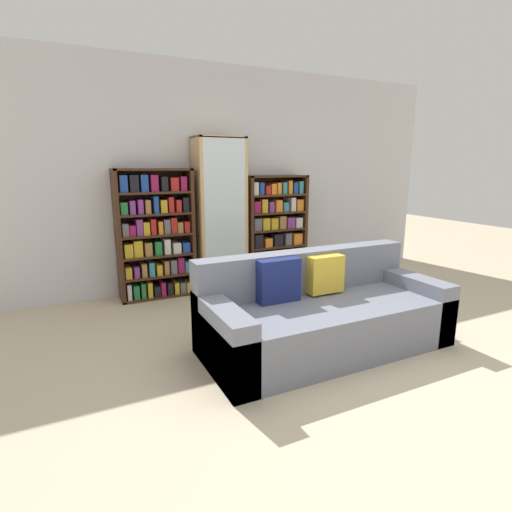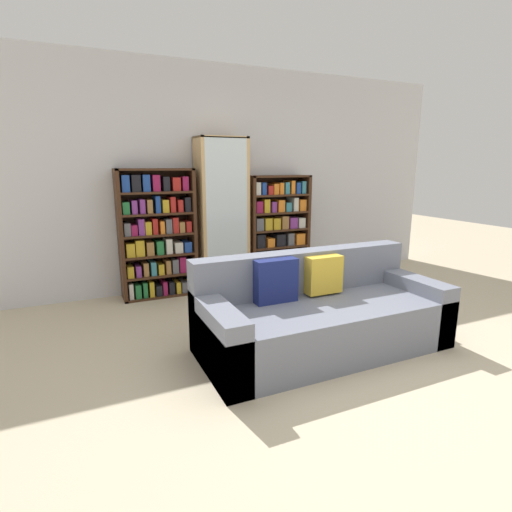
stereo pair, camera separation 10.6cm
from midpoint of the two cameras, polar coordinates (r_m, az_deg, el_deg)
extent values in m
plane|color=beige|center=(3.17, 14.40, -16.07)|extent=(16.00, 16.00, 0.00)
cube|color=silver|center=(5.15, -4.94, 10.96)|extent=(6.28, 0.06, 2.70)
cube|color=slate|center=(3.43, 9.12, -9.74)|extent=(2.06, 0.89, 0.41)
cube|color=slate|center=(3.57, 6.20, -2.08)|extent=(2.06, 0.20, 0.37)
cube|color=slate|center=(3.00, -5.87, -11.76)|extent=(0.20, 0.89, 0.53)
cube|color=slate|center=(3.99, 20.24, -6.20)|extent=(0.20, 0.89, 0.53)
cube|color=navy|center=(3.26, 2.31, -3.55)|extent=(0.36, 0.12, 0.36)
cube|color=gold|center=(3.50, 9.02, -2.57)|extent=(0.32, 0.12, 0.32)
cube|color=#3D2314|center=(4.68, -19.73, 2.57)|extent=(0.04, 0.32, 1.48)
cube|color=#3D2314|center=(4.84, -10.00, 3.44)|extent=(0.04, 0.32, 1.48)
cube|color=#3D2314|center=(4.68, -15.30, 11.85)|extent=(0.86, 0.32, 0.02)
cube|color=#3D2314|center=(4.91, -14.31, -5.38)|extent=(0.86, 0.32, 0.02)
cube|color=#3D2314|center=(4.89, -15.15, 3.29)|extent=(0.86, 0.01, 1.48)
cube|color=#3D2314|center=(4.84, -14.47, -2.56)|extent=(0.78, 0.32, 0.02)
cube|color=#3D2314|center=(4.79, -14.63, 0.20)|extent=(0.78, 0.32, 0.02)
cube|color=#3D2314|center=(4.74, -14.79, 3.02)|extent=(0.78, 0.32, 0.02)
cube|color=#3D2314|center=(4.71, -14.95, 5.89)|extent=(0.78, 0.32, 0.02)
cube|color=#3D2314|center=(4.69, -15.12, 8.78)|extent=(0.78, 0.32, 0.02)
cube|color=beige|center=(4.82, -18.40, -4.71)|extent=(0.05, 0.24, 0.18)
cube|color=#237038|center=(4.83, -17.48, -4.74)|extent=(0.06, 0.24, 0.16)
cube|color=#237038|center=(4.84, -16.56, -4.55)|extent=(0.05, 0.24, 0.18)
cube|color=gold|center=(4.85, -15.70, -4.44)|extent=(0.05, 0.24, 0.18)
cube|color=black|center=(4.88, -14.75, -4.65)|extent=(0.07, 0.24, 0.12)
cube|color=#8E1947|center=(4.88, -13.94, -4.34)|extent=(0.05, 0.24, 0.16)
cube|color=black|center=(4.90, -13.02, -4.32)|extent=(0.06, 0.24, 0.14)
cube|color=gold|center=(4.92, -12.13, -4.27)|extent=(0.05, 0.24, 0.14)
cube|color=#5B5B60|center=(4.94, -11.29, -4.22)|extent=(0.07, 0.24, 0.13)
cube|color=gold|center=(4.96, -10.41, -4.13)|extent=(0.07, 0.24, 0.12)
cube|color=gold|center=(4.76, -18.51, -2.12)|extent=(0.07, 0.24, 0.13)
cube|color=#7A3384|center=(4.77, -17.46, -2.03)|extent=(0.06, 0.24, 0.13)
cube|color=olive|center=(4.78, -16.48, -1.76)|extent=(0.06, 0.24, 0.16)
cube|color=teal|center=(4.79, -15.49, -1.64)|extent=(0.06, 0.24, 0.16)
cube|color=gold|center=(4.81, -14.47, -1.74)|extent=(0.06, 0.24, 0.12)
cube|color=olive|center=(4.83, -13.51, -1.42)|extent=(0.05, 0.24, 0.16)
cube|color=#5B5B60|center=(4.84, -12.56, -1.31)|extent=(0.07, 0.24, 0.16)
cube|color=#8E1947|center=(4.86, -11.58, -1.08)|extent=(0.07, 0.24, 0.18)
cube|color=teal|center=(4.89, -10.63, -1.29)|extent=(0.07, 0.24, 0.13)
cube|color=gold|center=(4.71, -18.51, 0.85)|extent=(0.09, 0.24, 0.15)
cube|color=gold|center=(4.72, -17.29, 1.14)|extent=(0.09, 0.24, 0.18)
cube|color=olive|center=(4.74, -15.94, 1.10)|extent=(0.08, 0.24, 0.15)
cube|color=#237038|center=(4.76, -14.64, 1.24)|extent=(0.08, 0.24, 0.16)
cube|color=beige|center=(4.78, -13.43, 1.47)|extent=(0.07, 0.24, 0.18)
cube|color=beige|center=(4.81, -12.12, 1.29)|extent=(0.09, 0.24, 0.12)
cube|color=#1E4293|center=(4.83, -10.87, 1.39)|extent=(0.08, 0.24, 0.12)
cube|color=#5B5B60|center=(4.67, -18.94, 3.63)|extent=(0.07, 0.24, 0.14)
cube|color=#8E1947|center=(4.68, -18.04, 3.57)|extent=(0.07, 0.24, 0.12)
cube|color=#7A3384|center=(4.68, -17.12, 4.03)|extent=(0.07, 0.24, 0.18)
cube|color=gold|center=(4.70, -16.22, 3.90)|extent=(0.07, 0.24, 0.15)
cube|color=#AD231E|center=(4.71, -15.32, 4.15)|extent=(0.05, 0.24, 0.18)
cube|color=orange|center=(4.73, -14.35, 4.05)|extent=(0.05, 0.24, 0.14)
cube|color=#5B5B60|center=(4.74, -13.49, 4.24)|extent=(0.07, 0.24, 0.16)
cube|color=#AD231E|center=(4.76, -12.57, 4.40)|extent=(0.07, 0.24, 0.18)
cube|color=olive|center=(4.78, -11.71, 4.14)|extent=(0.06, 0.24, 0.12)
cube|color=#AD231E|center=(4.80, -10.78, 4.24)|extent=(0.06, 0.24, 0.13)
cube|color=#237038|center=(4.64, -19.13, 6.49)|extent=(0.07, 0.24, 0.13)
cube|color=#7A3384|center=(4.65, -18.04, 6.68)|extent=(0.06, 0.24, 0.15)
cube|color=#7A3384|center=(4.66, -17.01, 6.81)|extent=(0.06, 0.24, 0.16)
cube|color=olive|center=(4.67, -16.04, 6.85)|extent=(0.06, 0.24, 0.15)
cube|color=#1E4293|center=(4.69, -14.96, 7.16)|extent=(0.05, 0.24, 0.19)
cube|color=gold|center=(4.71, -13.93, 6.97)|extent=(0.07, 0.24, 0.14)
cube|color=#AD231E|center=(4.72, -12.95, 7.21)|extent=(0.06, 0.24, 0.17)
cube|color=#AD231E|center=(4.75, -11.93, 7.07)|extent=(0.06, 0.24, 0.14)
cube|color=black|center=(4.77, -10.95, 7.30)|extent=(0.07, 0.24, 0.16)
cube|color=#1E4293|center=(4.62, -19.20, 9.74)|extent=(0.08, 0.24, 0.18)
cube|color=black|center=(4.64, -17.84, 9.85)|extent=(0.09, 0.24, 0.18)
cube|color=#1E4293|center=(4.65, -16.50, 9.96)|extent=(0.08, 0.24, 0.18)
cube|color=#8E1947|center=(4.67, -15.18, 10.02)|extent=(0.08, 0.24, 0.18)
cube|color=black|center=(4.70, -13.84, 9.98)|extent=(0.07, 0.24, 0.16)
cube|color=#AD231E|center=(4.72, -12.48, 10.00)|extent=(0.09, 0.24, 0.15)
cube|color=#8E1947|center=(4.75, -11.27, 10.13)|extent=(0.07, 0.24, 0.16)
cube|color=tan|center=(4.82, -8.87, 5.62)|extent=(0.04, 0.36, 1.84)
cube|color=tan|center=(5.01, -2.80, 6.02)|extent=(0.04, 0.36, 1.84)
cube|color=tan|center=(4.88, -6.03, 16.48)|extent=(0.59, 0.36, 0.02)
cube|color=tan|center=(5.10, -5.55, -4.37)|extent=(0.59, 0.36, 0.02)
cube|color=tan|center=(5.07, -6.47, 6.04)|extent=(0.59, 0.01, 1.84)
cube|color=silver|center=(4.74, -5.04, 5.61)|extent=(0.51, 0.01, 1.82)
cube|color=tan|center=(5.02, -5.63, -0.97)|extent=(0.51, 0.32, 0.02)
cube|color=tan|center=(4.95, -5.70, 2.39)|extent=(0.51, 0.32, 0.02)
cube|color=tan|center=(4.91, -5.78, 5.83)|extent=(0.51, 0.32, 0.02)
cube|color=tan|center=(4.88, -5.86, 9.32)|extent=(0.51, 0.32, 0.02)
cube|color=tan|center=(4.87, -5.94, 12.83)|extent=(0.51, 0.32, 0.02)
cylinder|color=silver|center=(5.04, -7.51, -3.96)|extent=(0.01, 0.01, 0.09)
cone|color=silver|center=(5.01, -7.54, -2.89)|extent=(0.08, 0.08, 0.11)
cylinder|color=silver|center=(5.05, -6.15, -3.88)|extent=(0.01, 0.01, 0.09)
cone|color=silver|center=(5.03, -6.17, -2.81)|extent=(0.08, 0.08, 0.11)
cylinder|color=silver|center=(5.12, -5.02, -3.63)|extent=(0.01, 0.01, 0.09)
cone|color=silver|center=(5.09, -5.04, -2.58)|extent=(0.08, 0.08, 0.11)
cylinder|color=silver|center=(5.15, -3.77, -3.49)|extent=(0.01, 0.01, 0.09)
cone|color=silver|center=(5.13, -3.78, -2.45)|extent=(0.08, 0.08, 0.11)
cylinder|color=silver|center=(4.96, -7.61, -0.56)|extent=(0.01, 0.01, 0.08)
cone|color=silver|center=(4.94, -7.64, 0.46)|extent=(0.08, 0.08, 0.10)
cylinder|color=silver|center=(4.98, -6.27, -0.45)|extent=(0.01, 0.01, 0.08)
cone|color=silver|center=(4.96, -6.30, 0.56)|extent=(0.08, 0.08, 0.10)
cylinder|color=silver|center=(5.01, -4.93, -0.36)|extent=(0.01, 0.01, 0.08)
cone|color=silver|center=(4.99, -4.95, 0.64)|extent=(0.08, 0.08, 0.10)
cylinder|color=silver|center=(5.07, -3.77, -0.19)|extent=(0.01, 0.01, 0.08)
cone|color=silver|center=(5.05, -3.78, 0.81)|extent=(0.08, 0.08, 0.10)
cylinder|color=silver|center=(4.89, -7.67, 2.86)|extent=(0.01, 0.01, 0.09)
cone|color=silver|center=(4.87, -7.71, 3.96)|extent=(0.08, 0.08, 0.10)
cylinder|color=silver|center=(4.94, -6.43, 2.99)|extent=(0.01, 0.01, 0.09)
cone|color=silver|center=(4.92, -6.45, 4.08)|extent=(0.08, 0.08, 0.10)
cylinder|color=silver|center=(4.96, -5.06, 3.07)|extent=(0.01, 0.01, 0.09)
cone|color=silver|center=(4.95, -5.08, 4.15)|extent=(0.08, 0.08, 0.10)
cylinder|color=silver|center=(4.99, -3.75, 3.15)|extent=(0.01, 0.01, 0.09)
cone|color=silver|center=(4.98, -3.77, 4.23)|extent=(0.08, 0.08, 0.10)
cylinder|color=silver|center=(4.83, -7.87, 6.19)|extent=(0.01, 0.01, 0.06)
cone|color=silver|center=(4.83, -7.89, 7.03)|extent=(0.07, 0.07, 0.08)
cylinder|color=silver|center=(4.86, -6.77, 6.25)|extent=(0.01, 0.01, 0.06)
cone|color=silver|center=(4.85, -6.79, 7.09)|extent=(0.07, 0.07, 0.08)
cylinder|color=silver|center=(4.89, -5.73, 6.32)|extent=(0.01, 0.01, 0.06)
cone|color=silver|center=(4.88, -5.74, 7.15)|extent=(0.07, 0.07, 0.08)
cylinder|color=silver|center=(4.95, -4.82, 6.42)|extent=(0.01, 0.01, 0.06)
cone|color=silver|center=(4.94, -4.84, 7.24)|extent=(0.07, 0.07, 0.08)
cylinder|color=silver|center=(4.96, -3.70, 6.46)|extent=(0.01, 0.01, 0.06)
cone|color=silver|center=(4.96, -3.72, 7.27)|extent=(0.07, 0.07, 0.08)
cylinder|color=silver|center=(4.84, -7.71, 9.83)|extent=(0.01, 0.01, 0.08)
cone|color=silver|center=(4.84, -7.74, 10.82)|extent=(0.09, 0.09, 0.09)
cylinder|color=silver|center=(4.88, -5.87, 9.90)|extent=(0.01, 0.01, 0.08)
cone|color=silver|center=(4.88, -5.90, 10.88)|extent=(0.09, 0.09, 0.09)
cylinder|color=silver|center=(4.92, -4.08, 9.96)|extent=(0.01, 0.01, 0.08)
cone|color=silver|center=(4.92, -4.10, 10.93)|extent=(0.09, 0.09, 0.09)
cylinder|color=silver|center=(4.81, -7.71, 13.37)|extent=(0.01, 0.01, 0.07)
cone|color=silver|center=(4.81, -7.74, 14.33)|extent=(0.09, 0.09, 0.09)
cylinder|color=silver|center=(4.88, -6.00, 13.40)|extent=(0.01, 0.01, 0.07)
cone|color=silver|center=(4.88, -6.02, 14.35)|extent=(0.09, 0.09, 0.09)
cylinder|color=silver|center=(4.94, -4.24, 13.42)|extent=(0.01, 0.01, 0.07)
cone|color=silver|center=(4.94, -4.26, 14.37)|extent=(0.09, 0.09, 0.09)
cube|color=#3D2314|center=(5.10, -1.83, 3.58)|extent=(0.04, 0.32, 1.39)
cube|color=#3D2314|center=(5.47, 5.77, 4.14)|extent=(0.04, 0.32, 1.39)
cube|color=#3D2314|center=(5.21, 2.16, 11.32)|extent=(0.83, 0.32, 0.02)
cube|color=#3D2314|center=(5.42, 2.04, -3.27)|extent=(0.83, 0.32, 0.02)
cube|color=#3D2314|center=(5.41, 1.33, 4.11)|extent=(0.83, 0.01, 1.39)
cube|color=#3D2314|center=(5.36, 2.06, -0.85)|extent=(0.75, 0.32, 0.02)
cube|color=#3D2314|center=(5.31, 2.08, 1.49)|extent=(0.75, 0.32, 0.02)
cube|color=#3D2314|center=(5.27, 2.10, 3.88)|extent=(0.75, 0.32, 0.02)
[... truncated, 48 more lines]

